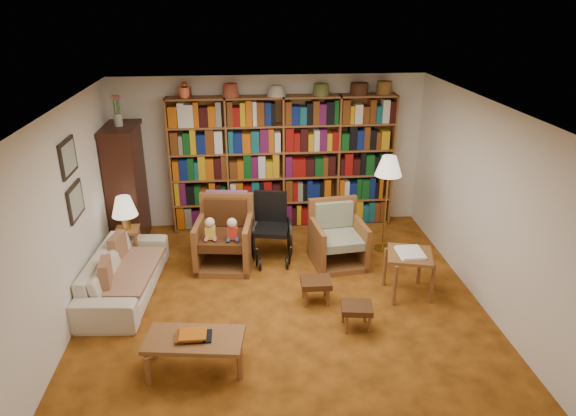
{
  "coord_description": "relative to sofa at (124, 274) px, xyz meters",
  "views": [
    {
      "loc": [
        -0.46,
        -5.64,
        3.65
      ],
      "look_at": [
        0.12,
        0.6,
        1.04
      ],
      "focal_mm": 32.0,
      "sensor_mm": 36.0,
      "label": 1
    }
  ],
  "objects": [
    {
      "name": "armchair_sage",
      "position": [
        2.93,
        0.62,
        0.07
      ],
      "size": [
        0.82,
        0.84,
        0.91
      ],
      "color": "brown",
      "rests_on": "floor"
    },
    {
      "name": "curio_cabinet",
      "position": [
        -0.2,
        1.61,
        0.67
      ],
      "size": [
        0.5,
        0.95,
        2.4
      ],
      "color": "#39190F",
      "rests_on": "floor"
    },
    {
      "name": "floor_lamp",
      "position": [
        3.71,
        0.91,
        1.01
      ],
      "size": [
        0.4,
        0.4,
        1.5
      ],
      "color": "#BC923C",
      "rests_on": "floor"
    },
    {
      "name": "side_table_lamp",
      "position": [
        -0.1,
        0.85,
        0.09
      ],
      "size": [
        0.35,
        0.35,
        0.53
      ],
      "color": "brown",
      "rests_on": "floor"
    },
    {
      "name": "cushion_left",
      "position": [
        -0.13,
        0.35,
        0.17
      ],
      "size": [
        0.18,
        0.38,
        0.37
      ],
      "primitive_type": "cube",
      "rotation": [
        0.0,
        0.0,
        -0.19
      ],
      "color": "maroon",
      "rests_on": "sofa"
    },
    {
      "name": "wall_back",
      "position": [
        2.05,
        2.11,
        0.97
      ],
      "size": [
        5.0,
        0.0,
        5.0
      ],
      "primitive_type": "plane",
      "rotation": [
        1.57,
        0.0,
        0.0
      ],
      "color": "white",
      "rests_on": "floor"
    },
    {
      "name": "sofa",
      "position": [
        0.0,
        0.0,
        0.0
      ],
      "size": [
        1.98,
        0.91,
        0.56
      ],
      "primitive_type": "imported",
      "rotation": [
        0.0,
        0.0,
        1.49
      ],
      "color": "beige",
      "rests_on": "floor"
    },
    {
      "name": "side_table_papers",
      "position": [
        3.68,
        -0.38,
        0.22
      ],
      "size": [
        0.69,
        0.69,
        0.63
      ],
      "color": "brown",
      "rests_on": "floor"
    },
    {
      "name": "wall_front",
      "position": [
        2.05,
        -2.89,
        0.97
      ],
      "size": [
        5.0,
        0.0,
        5.0
      ],
      "primitive_type": "plane",
      "rotation": [
        -1.57,
        0.0,
        0.0
      ],
      "color": "white",
      "rests_on": "floor"
    },
    {
      "name": "framed_pictures",
      "position": [
        -0.43,
        -0.09,
        1.34
      ],
      "size": [
        0.03,
        0.52,
        0.97
      ],
      "color": "black",
      "rests_on": "wall_left"
    },
    {
      "name": "armchair_leather",
      "position": [
        1.29,
        0.74,
        0.13
      ],
      "size": [
        0.89,
        0.93,
        1.0
      ],
      "color": "brown",
      "rests_on": "floor"
    },
    {
      "name": "ceiling",
      "position": [
        2.05,
        -0.39,
        2.22
      ],
      "size": [
        5.0,
        5.0,
        0.0
      ],
      "primitive_type": "plane",
      "rotation": [
        3.14,
        0.0,
        0.0
      ],
      "color": "silver",
      "rests_on": "wall_back"
    },
    {
      "name": "wheelchair",
      "position": [
        1.98,
        0.84,
        0.17
      ],
      "size": [
        0.57,
        0.8,
        0.99
      ],
      "color": "black",
      "rests_on": "floor"
    },
    {
      "name": "bookshelf",
      "position": [
        2.25,
        1.94,
        0.89
      ],
      "size": [
        3.6,
        0.3,
        2.42
      ],
      "color": "brown",
      "rests_on": "floor"
    },
    {
      "name": "wall_right",
      "position": [
        4.55,
        -0.39,
        0.97
      ],
      "size": [
        0.0,
        5.0,
        5.0
      ],
      "primitive_type": "plane",
      "rotation": [
        1.57,
        0.0,
        -1.57
      ],
      "color": "white",
      "rests_on": "floor"
    },
    {
      "name": "cushion_right",
      "position": [
        -0.13,
        -0.35,
        0.17
      ],
      "size": [
        0.15,
        0.37,
        0.36
      ],
      "primitive_type": "cube",
      "rotation": [
        0.0,
        0.0,
        0.11
      ],
      "color": "maroon",
      "rests_on": "sofa"
    },
    {
      "name": "coffee_table",
      "position": [
        1.03,
        -1.59,
        0.05
      ],
      "size": [
        1.07,
        0.64,
        0.44
      ],
      "color": "brown",
      "rests_on": "floor"
    },
    {
      "name": "wall_left",
      "position": [
        -0.45,
        -0.39,
        0.97
      ],
      "size": [
        0.0,
        5.0,
        5.0
      ],
      "primitive_type": "plane",
      "rotation": [
        1.57,
        0.0,
        1.57
      ],
      "color": "white",
      "rests_on": "floor"
    },
    {
      "name": "table_lamp",
      "position": [
        -0.1,
        0.85,
        0.59
      ],
      "size": [
        0.36,
        0.36,
        0.49
      ],
      "color": "#BC923C",
      "rests_on": "side_table_lamp"
    },
    {
      "name": "floor",
      "position": [
        2.05,
        -0.39,
        -0.28
      ],
      "size": [
        5.0,
        5.0,
        0.0
      ],
      "primitive_type": "plane",
      "color": "#AC5E1A",
      "rests_on": "ground"
    },
    {
      "name": "sofa_throw",
      "position": [
        0.05,
        0.0,
        0.02
      ],
      "size": [
        0.83,
        1.35,
        0.04
      ],
      "primitive_type": "cube",
      "rotation": [
        0.0,
        0.0,
        -0.11
      ],
      "color": "beige",
      "rests_on": "sofa"
    },
    {
      "name": "footstool_b",
      "position": [
        2.86,
        -1.05,
        -0.03
      ],
      "size": [
        0.4,
        0.36,
        0.31
      ],
      "color": "#4F2815",
      "rests_on": "floor"
    },
    {
      "name": "footstool_a",
      "position": [
        2.46,
        -0.46,
        -0.02
      ],
      "size": [
        0.39,
        0.33,
        0.32
      ],
      "color": "#4F2815",
      "rests_on": "floor"
    }
  ]
}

